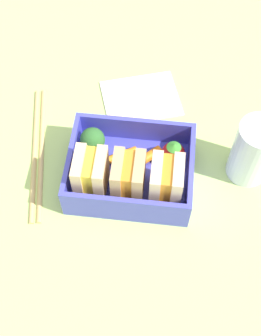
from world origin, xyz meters
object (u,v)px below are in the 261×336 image
broccoli_floret (93,141)px  chopstick_pair (38,151)px  strawberry_far_left (173,153)px  sandwich_center (91,174)px  sandwich_center_left (128,178)px  drinking_glass (253,151)px  folded_napkin (143,98)px  sandwich_left (166,181)px  carrot_stick_left (119,156)px  carrot_stick_far_left (147,158)px

broccoli_floret → chopstick_pair: 8.42cm
strawberry_far_left → sandwich_center: bearing=27.2°
sandwich_center_left → strawberry_far_left: size_ratio=1.68×
drinking_glass → chopstick_pair: bearing=0.7°
strawberry_far_left → chopstick_pair: (18.06, -0.00, -2.52)cm
drinking_glass → folded_napkin: drinking_glass is taller
sandwich_left → carrot_stick_left: size_ratio=1.26×
carrot_stick_left → sandwich_center: bearing=58.0°
broccoli_floret → folded_napkin: broccoli_floret is taller
sandwich_left → broccoli_floret: sandwich_left is taller
sandwich_center_left → broccoli_floret: sandwich_center_left is taller
sandwich_center_left → drinking_glass: 15.92cm
sandwich_center → chopstick_pair: bearing=-31.0°
chopstick_pair → sandwich_left: bearing=164.0°
sandwich_left → drinking_glass: drinking_glass is taller
strawberry_far_left → chopstick_pair: bearing=-0.0°
sandwich_center → carrot_stick_far_left: size_ratio=1.47×
carrot_stick_far_left → drinking_glass: size_ratio=0.47×
sandwich_center → broccoli_floret: sandwich_center is taller
drinking_glass → carrot_stick_far_left: bearing=3.0°
sandwich_left → strawberry_far_left: 5.24cm
sandwich_center_left → carrot_stick_left: sandwich_center_left is taller
chopstick_pair → drinking_glass: 28.20cm
carrot_stick_far_left → carrot_stick_left: carrot_stick_far_left is taller
sandwich_center_left → drinking_glass: (-14.99, -5.36, 0.23)cm
carrot_stick_left → drinking_glass: bearing=-177.2°
broccoli_floret → chopstick_pair: size_ratio=0.21×
sandwich_center → broccoli_floret: 5.25cm
sandwich_center → folded_napkin: sandwich_center is taller
drinking_glass → sandwich_center_left: bearing=19.7°
sandwich_center_left → chopstick_pair: size_ratio=0.30×
sandwich_center_left → carrot_stick_far_left: (-1.89, -4.66, -2.50)cm
sandwich_center_left → strawberry_far_left: 7.33cm
sandwich_left → carrot_stick_far_left: sandwich_left is taller
carrot_stick_left → sandwich_left: bearing=144.3°
broccoli_floret → chopstick_pair: (7.68, 0.18, -3.45)cm
sandwich_left → drinking_glass: 11.72cm
carrot_stick_left → folded_napkin: carrot_stick_left is taller
broccoli_floret → strawberry_far_left: bearing=179.0°
sandwich_left → broccoli_floret: size_ratio=1.43×
sandwich_left → chopstick_pair: size_ratio=0.30×
drinking_glass → carrot_stick_left: bearing=2.8°
sandwich_left → sandwich_center_left: (4.57, 0.00, 0.00)cm
sandwich_center → sandwich_left: bearing=180.0°
sandwich_center → strawberry_far_left: 11.04cm
carrot_stick_far_left → carrot_stick_left: size_ratio=0.86×
carrot_stick_left → folded_napkin: (-2.04, -11.25, -1.52)cm
strawberry_far_left → sandwich_left: bearing=83.1°
strawberry_far_left → carrot_stick_far_left: bearing=5.9°
carrot_stick_far_left → drinking_glass: (-13.10, -0.70, 2.73)cm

